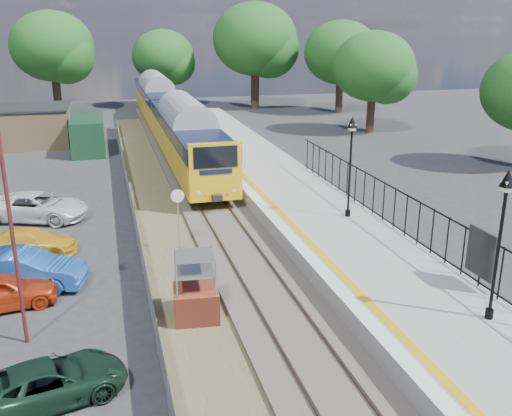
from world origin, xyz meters
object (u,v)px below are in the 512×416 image
object	(u,v)px
train	(168,113)
speed_sign	(178,210)
car_red	(0,292)
victorian_lamp_north	(351,143)
car_white	(37,207)
car_green	(49,382)
car_blue	(24,270)
brick_plinth	(196,288)
carpark_lamp	(8,206)
victorian_lamp_south	(504,211)
car_yellow	(31,242)

from	to	relation	value
train	speed_sign	distance (m)	25.08
speed_sign	car_red	size ratio (longest dim) A/B	0.75
victorian_lamp_north	car_white	world-z (taller)	victorian_lamp_north
car_green	car_blue	world-z (taller)	car_blue
brick_plinth	car_white	distance (m)	13.46
car_green	car_white	world-z (taller)	car_white
train	car_blue	world-z (taller)	train
carpark_lamp	train	bearing A→B (deg)	75.52
victorian_lamp_south	car_blue	xyz separation A→B (m)	(-13.98, 7.78, -3.57)
victorian_lamp_south	carpark_lamp	bearing A→B (deg)	164.52
victorian_lamp_north	train	bearing A→B (deg)	102.05
brick_plinth	car_white	xyz separation A→B (m)	(-6.02, 12.03, -0.42)
car_green	car_blue	xyz separation A→B (m)	(-1.38, 7.26, 0.17)
speed_sign	carpark_lamp	bearing A→B (deg)	-129.04
brick_plinth	car_green	world-z (taller)	brick_plinth
carpark_lamp	car_yellow	size ratio (longest dim) A/B	2.04
car_green	car_white	bearing A→B (deg)	-9.60
car_red	car_yellow	xyz separation A→B (m)	(0.52, 4.92, -0.08)
car_blue	car_green	bearing A→B (deg)	-155.85
brick_plinth	speed_sign	xyz separation A→B (m)	(0.25, 6.02, 0.78)
victorian_lamp_north	victorian_lamp_south	bearing A→B (deg)	-88.85
car_yellow	car_white	xyz separation A→B (m)	(-0.19, 4.67, 0.14)
carpark_lamp	car_white	xyz separation A→B (m)	(-0.75, 12.13, -3.69)
victorian_lamp_south	speed_sign	bearing A→B (deg)	129.05
brick_plinth	carpark_lamp	size ratio (longest dim) A/B	0.30
brick_plinth	train	bearing A→B (deg)	84.92
victorian_lamp_north	carpark_lamp	world-z (taller)	carpark_lamp
train	car_green	distance (m)	35.07
car_red	car_white	world-z (taller)	car_white
victorian_lamp_south	car_yellow	xyz separation A→B (m)	(-14.09, 11.20, -3.75)
brick_plinth	car_blue	bearing A→B (deg)	145.50
car_green	train	bearing A→B (deg)	-27.52
victorian_lamp_south	carpark_lamp	distance (m)	14.03
speed_sign	car_white	size ratio (longest dim) A/B	0.56
victorian_lamp_south	car_green	size ratio (longest dim) A/B	1.15
victorian_lamp_north	train	xyz separation A→B (m)	(-5.30, 24.82, -1.96)
victorian_lamp_north	brick_plinth	xyz separation A→B (m)	(-8.05, -6.15, -3.18)
brick_plinth	car_blue	xyz separation A→B (m)	(-5.73, 3.94, -0.39)
victorian_lamp_south	car_blue	distance (m)	16.40
victorian_lamp_north	car_green	distance (m)	16.05
brick_plinth	car_yellow	size ratio (longest dim) A/B	0.61
car_green	car_red	bearing A→B (deg)	3.31
victorian_lamp_south	car_white	world-z (taller)	victorian_lamp_south
victorian_lamp_south	car_red	world-z (taller)	victorian_lamp_south
car_blue	car_yellow	size ratio (longest dim) A/B	1.16
victorian_lamp_north	car_yellow	size ratio (longest dim) A/B	1.21
train	speed_sign	world-z (taller)	train
car_blue	car_white	bearing A→B (deg)	15.50
car_white	speed_sign	bearing A→B (deg)	-112.34
victorian_lamp_north	car_red	size ratio (longest dim) A/B	1.24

